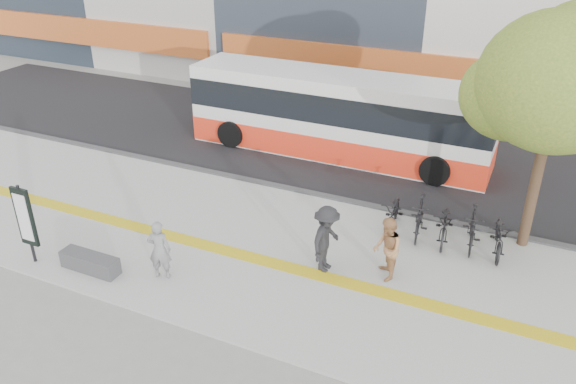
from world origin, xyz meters
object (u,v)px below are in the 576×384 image
at_px(pedestrian_tan, 387,249).
at_px(signboard, 25,218).
at_px(street_tree, 556,84).
at_px(seated_woman, 159,250).
at_px(pedestrian_dark, 326,239).
at_px(bench, 90,262).
at_px(bus, 338,117).

bearing_deg(pedestrian_tan, signboard, -96.50).
height_order(signboard, pedestrian_tan, signboard).
bearing_deg(pedestrian_tan, street_tree, 110.37).
relative_size(seated_woman, pedestrian_dark, 0.88).
distance_m(signboard, seated_woman, 3.54).
height_order(pedestrian_tan, pedestrian_dark, pedestrian_dark).
bearing_deg(pedestrian_dark, signboard, 116.68).
height_order(bench, bus, bus).
distance_m(bench, pedestrian_tan, 7.42).
bearing_deg(street_tree, pedestrian_tan, -132.74).
bearing_deg(seated_woman, street_tree, -164.73).
xyz_separation_m(street_tree, bus, (-6.79, 3.68, -3.08)).
relative_size(bus, pedestrian_dark, 6.13).
relative_size(bench, seated_woman, 1.02).
height_order(bench, street_tree, street_tree).
xyz_separation_m(street_tree, seated_woman, (-7.98, -5.49, -3.65)).
bearing_deg(street_tree, pedestrian_dark, -141.63).
height_order(seated_woman, pedestrian_dark, pedestrian_dark).
height_order(street_tree, seated_woman, street_tree).
bearing_deg(bench, seated_woman, 16.59).
relative_size(signboard, street_tree, 0.35).
xyz_separation_m(seated_woman, pedestrian_dark, (3.57, 1.99, 0.11)).
xyz_separation_m(pedestrian_tan, pedestrian_dark, (-1.46, -0.30, 0.07)).
distance_m(street_tree, seated_woman, 10.35).
xyz_separation_m(bench, street_tree, (9.78, 6.02, 4.21)).
bearing_deg(bus, pedestrian_tan, -60.81).
xyz_separation_m(signboard, pedestrian_tan, (8.43, 3.14, -0.47)).
height_order(bus, pedestrian_tan, bus).
xyz_separation_m(signboard, pedestrian_dark, (6.97, 2.84, -0.39)).
height_order(bus, pedestrian_dark, bus).
xyz_separation_m(signboard, bus, (4.59, 10.01, 0.06)).
bearing_deg(pedestrian_tan, bench, -94.40).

